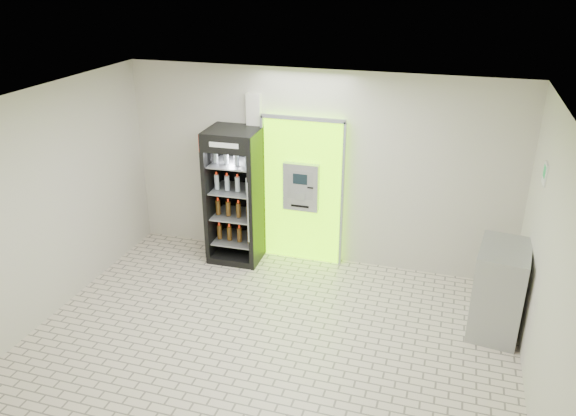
% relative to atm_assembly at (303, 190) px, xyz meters
% --- Properties ---
extents(ground, '(6.00, 6.00, 0.00)m').
position_rel_atm_assembly_xyz_m(ground, '(0.20, -2.41, -1.17)').
color(ground, beige).
rests_on(ground, ground).
extents(room_shell, '(6.00, 6.00, 6.00)m').
position_rel_atm_assembly_xyz_m(room_shell, '(0.20, -2.41, 0.67)').
color(room_shell, beige).
rests_on(room_shell, ground).
extents(atm_assembly, '(1.30, 0.24, 2.33)m').
position_rel_atm_assembly_xyz_m(atm_assembly, '(0.00, 0.00, 0.00)').
color(atm_assembly, '#77E800').
rests_on(atm_assembly, ground).
extents(pillar, '(0.22, 0.11, 2.60)m').
position_rel_atm_assembly_xyz_m(pillar, '(-0.78, 0.04, 0.13)').
color(pillar, silver).
rests_on(pillar, ground).
extents(beverage_cooler, '(0.82, 0.77, 2.12)m').
position_rel_atm_assembly_xyz_m(beverage_cooler, '(-1.00, -0.27, -0.15)').
color(beverage_cooler, black).
rests_on(beverage_cooler, ground).
extents(steel_cabinet, '(0.70, 0.95, 1.18)m').
position_rel_atm_assembly_xyz_m(steel_cabinet, '(2.90, -1.16, -0.58)').
color(steel_cabinet, '#9A9CA1').
rests_on(steel_cabinet, ground).
extents(exit_sign, '(0.02, 0.22, 0.26)m').
position_rel_atm_assembly_xyz_m(exit_sign, '(3.19, -1.01, 0.95)').
color(exit_sign, white).
rests_on(exit_sign, room_shell).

